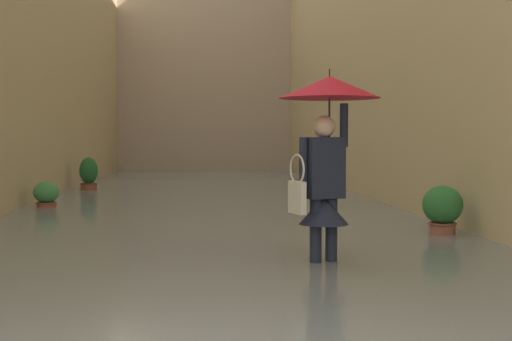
% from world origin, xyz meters
% --- Properties ---
extents(ground_plane, '(63.23, 63.23, 0.00)m').
position_xyz_m(ground_plane, '(0.00, -12.65, 0.00)').
color(ground_plane, gray).
extents(flood_water, '(7.49, 31.29, 0.18)m').
position_xyz_m(flood_water, '(0.00, -12.65, 0.09)').
color(flood_water, slate).
rests_on(flood_water, ground_plane).
extents(building_facade_right, '(2.04, 29.29, 8.32)m').
position_xyz_m(building_facade_right, '(4.24, -12.64, 4.16)').
color(building_facade_right, tan).
rests_on(building_facade_right, ground_plane).
extents(building_facade_far, '(10.29, 1.80, 9.57)m').
position_xyz_m(building_facade_far, '(0.00, -26.19, 4.79)').
color(building_facade_far, tan).
rests_on(building_facade_far, ground_plane).
extents(person_wading, '(1.02, 1.02, 2.10)m').
position_xyz_m(person_wading, '(-1.07, -4.60, 1.47)').
color(person_wading, black).
rests_on(person_wading, ground_plane).
extents(potted_plant_far_left, '(0.52, 0.52, 0.80)m').
position_xyz_m(potted_plant_far_left, '(-2.95, -6.55, 0.47)').
color(potted_plant_far_left, '#9E563D').
rests_on(potted_plant_far_left, ground_plane).
extents(potted_plant_far_right, '(0.44, 0.44, 0.96)m').
position_xyz_m(potted_plant_far_right, '(2.86, -14.90, 0.51)').
color(potted_plant_far_right, brown).
rests_on(potted_plant_far_right, ground_plane).
extents(potted_plant_mid_right, '(0.45, 0.45, 0.64)m').
position_xyz_m(potted_plant_mid_right, '(2.94, -10.53, 0.36)').
color(potted_plant_mid_right, '#9E563D').
rests_on(potted_plant_mid_right, ground_plane).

